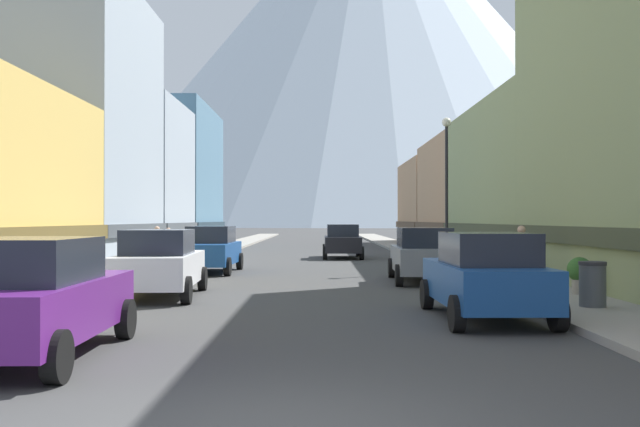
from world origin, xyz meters
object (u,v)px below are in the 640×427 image
(car_left_0, at_px, (36,297))
(pedestrian_1, at_px, (160,247))
(car_left_2, at_px, (213,249))
(car_right_0, at_px, (489,276))
(pedestrian_0, at_px, (525,257))
(potted_plant_1, at_px, (583,273))
(pedestrian_2, at_px, (172,246))
(trash_bin_right, at_px, (596,284))
(streetlamp_right, at_px, (450,169))
(car_right_1, at_px, (427,254))
(car_left_1, at_px, (163,263))
(car_driving_0, at_px, (345,241))

(car_left_0, relative_size, pedestrian_1, 2.75)
(car_left_2, height_order, car_right_0, same)
(car_right_0, relative_size, pedestrian_0, 2.58)
(potted_plant_1, distance_m, pedestrian_2, 18.61)
(car_left_0, relative_size, car_right_0, 1.00)
(car_right_0, height_order, trash_bin_right, car_right_0)
(pedestrian_0, height_order, streetlamp_right, streetlamp_right)
(car_right_0, distance_m, potted_plant_1, 4.70)
(pedestrian_0, relative_size, streetlamp_right, 0.29)
(car_right_0, xyz_separation_m, car_right_1, (-0.00, 8.56, 0.00))
(car_right_1, xyz_separation_m, potted_plant_1, (3.20, -5.12, -0.20))
(car_left_1, xyz_separation_m, streetlamp_right, (9.15, 8.82, 3.09))
(pedestrian_0, bearing_deg, car_right_0, -112.35)
(car_left_1, distance_m, car_left_2, 8.54)
(pedestrian_0, bearing_deg, trash_bin_right, -88.86)
(car_left_1, relative_size, pedestrian_0, 2.61)
(streetlamp_right, bearing_deg, car_driving_0, 111.26)
(car_left_2, distance_m, pedestrian_0, 12.08)
(car_left_1, distance_m, streetlamp_right, 13.08)
(car_driving_0, distance_m, trash_bin_right, 22.15)
(car_driving_0, distance_m, potted_plant_1, 19.89)
(car_right_0, bearing_deg, trash_bin_right, 20.30)
(car_right_0, height_order, car_right_1, same)
(car_left_0, bearing_deg, pedestrian_0, 44.77)
(car_right_1, distance_m, potted_plant_1, 6.04)
(car_left_2, height_order, streetlamp_right, streetlamp_right)
(car_left_0, xyz_separation_m, car_right_1, (7.60, 12.57, 0.00))
(car_right_0, bearing_deg, pedestrian_2, 121.35)
(car_right_0, relative_size, pedestrian_1, 2.74)
(pedestrian_2, bearing_deg, trash_bin_right, -51.00)
(potted_plant_1, bearing_deg, car_right_0, -132.92)
(car_driving_0, xyz_separation_m, streetlamp_right, (3.75, -9.64, 3.09))
(car_left_2, xyz_separation_m, car_driving_0, (5.40, 9.93, 0.00))
(car_left_1, distance_m, car_driving_0, 19.23)
(car_right_0, distance_m, trash_bin_right, 2.73)
(car_left_1, relative_size, streetlamp_right, 0.77)
(streetlamp_right, bearing_deg, car_right_1, -109.52)
(pedestrian_2, distance_m, streetlamp_right, 12.53)
(car_left_0, distance_m, car_left_2, 16.66)
(car_driving_0, height_order, trash_bin_right, car_driving_0)
(car_driving_0, bearing_deg, pedestrian_0, -74.37)
(trash_bin_right, relative_size, pedestrian_2, 0.64)
(pedestrian_0, height_order, pedestrian_2, pedestrian_0)
(pedestrian_2, bearing_deg, car_right_0, -58.65)
(potted_plant_1, bearing_deg, pedestrian_2, 135.41)
(car_left_2, bearing_deg, trash_bin_right, -49.09)
(potted_plant_1, xyz_separation_m, streetlamp_right, (-1.65, 9.50, 3.29))
(trash_bin_right, distance_m, potted_plant_1, 2.58)
(pedestrian_1, bearing_deg, potted_plant_1, -39.51)
(car_driving_0, bearing_deg, pedestrian_1, -133.70)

